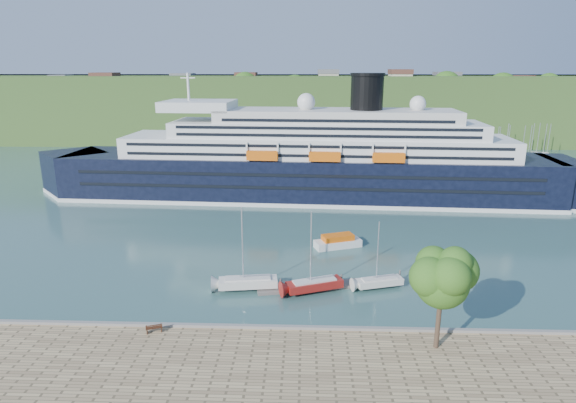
# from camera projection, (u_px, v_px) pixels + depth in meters

# --- Properties ---
(ground) EXTENTS (400.00, 400.00, 0.00)m
(ground) POSITION_uv_depth(u_px,v_px,m) (286.00, 336.00, 50.41)
(ground) COLOR #325956
(ground) RESTS_ON ground
(far_hillside) EXTENTS (400.00, 50.00, 24.00)m
(far_hillside) POSITION_uv_depth(u_px,v_px,m) (301.00, 107.00, 186.65)
(far_hillside) COLOR #365522
(far_hillside) RESTS_ON ground
(quay_coping) EXTENTS (220.00, 0.50, 0.30)m
(quay_coping) POSITION_uv_depth(u_px,v_px,m) (286.00, 327.00, 49.90)
(quay_coping) COLOR slate
(quay_coping) RESTS_ON promenade
(cruise_ship) EXTENTS (116.95, 22.63, 26.11)m
(cruise_ship) POSITION_uv_depth(u_px,v_px,m) (306.00, 137.00, 100.16)
(cruise_ship) COLOR black
(cruise_ship) RESTS_ON ground
(park_bench) EXTENTS (1.84, 1.21, 1.09)m
(park_bench) POSITION_uv_depth(u_px,v_px,m) (154.00, 327.00, 49.10)
(park_bench) COLOR #402112
(park_bench) RESTS_ON promenade
(promenade_tree) EXTENTS (6.80, 6.80, 11.26)m
(promenade_tree) POSITION_uv_depth(u_px,v_px,m) (441.00, 294.00, 45.13)
(promenade_tree) COLOR #256019
(promenade_tree) RESTS_ON promenade
(floating_pontoon) EXTENTS (17.86, 5.77, 0.40)m
(floating_pontoon) POSITION_uv_depth(u_px,v_px,m) (326.00, 285.00, 61.56)
(floating_pontoon) COLOR slate
(floating_pontoon) RESTS_ON ground
(sailboat_white_near) EXTENTS (8.35, 3.32, 10.49)m
(sailboat_white_near) POSITION_uv_depth(u_px,v_px,m) (247.00, 251.00, 59.28)
(sailboat_white_near) COLOR silver
(sailboat_white_near) RESTS_ON ground
(sailboat_red) EXTENTS (8.09, 4.80, 10.11)m
(sailboat_red) POSITION_uv_depth(u_px,v_px,m) (315.00, 255.00, 58.80)
(sailboat_red) COLOR maroon
(sailboat_red) RESTS_ON ground
(sailboat_white_far) EXTENTS (6.85, 3.64, 8.53)m
(sailboat_white_far) POSITION_uv_depth(u_px,v_px,m) (381.00, 257.00, 60.15)
(sailboat_white_far) COLOR silver
(sailboat_white_far) RESTS_ON ground
(tender_launch) EXTENTS (7.77, 4.85, 2.03)m
(tender_launch) POSITION_uv_depth(u_px,v_px,m) (338.00, 241.00, 74.98)
(tender_launch) COLOR #E35F0D
(tender_launch) RESTS_ON ground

